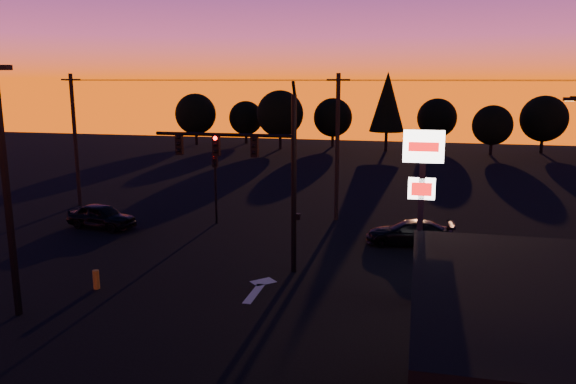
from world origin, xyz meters
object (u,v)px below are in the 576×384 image
(secondary_signal, at_px, (215,177))
(bollard, at_px, (96,280))
(parking_lot_light, at_px, (5,176))
(car_left, at_px, (102,216))
(car_right, at_px, (409,233))
(suv_parked, at_px, (531,338))
(traffic_signal_mast, at_px, (259,164))
(pylon_sign, at_px, (422,180))

(secondary_signal, height_order, bollard, secondary_signal)
(parking_lot_light, relative_size, car_left, 2.17)
(bollard, height_order, car_right, car_right)
(secondary_signal, distance_m, parking_lot_light, 14.90)
(car_right, bearing_deg, suv_parked, 16.00)
(traffic_signal_mast, distance_m, car_left, 12.86)
(secondary_signal, xyz_separation_m, car_left, (-6.21, -2.59, -2.14))
(traffic_signal_mast, height_order, bollard, traffic_signal_mast)
(bollard, distance_m, car_left, 10.22)
(traffic_signal_mast, bearing_deg, parking_lot_light, -136.63)
(pylon_sign, xyz_separation_m, suv_parked, (3.56, -3.60, -4.28))
(parking_lot_light, bearing_deg, car_left, 107.31)
(traffic_signal_mast, height_order, parking_lot_light, parking_lot_light)
(secondary_signal, height_order, pylon_sign, pylon_sign)
(parking_lot_light, bearing_deg, car_right, 41.64)
(pylon_sign, height_order, car_left, pylon_sign)
(car_left, relative_size, car_right, 0.93)
(secondary_signal, relative_size, suv_parked, 0.95)
(parking_lot_light, distance_m, bollard, 5.90)
(car_left, height_order, car_right, car_left)
(car_left, height_order, suv_parked, car_left)
(pylon_sign, xyz_separation_m, car_left, (-18.21, 7.40, -4.20))
(bollard, distance_m, suv_parked, 16.82)
(pylon_sign, relative_size, car_left, 1.61)
(secondary_signal, relative_size, pylon_sign, 0.64)
(traffic_signal_mast, xyz_separation_m, secondary_signal, (-4.90, 7.49, -2.07))
(car_right, bearing_deg, bollard, -56.26)
(car_left, xyz_separation_m, suv_parked, (21.77, -11.00, -0.08))
(bollard, height_order, suv_parked, suv_parked)
(secondary_signal, bearing_deg, traffic_signal_mast, -56.81)
(secondary_signal, height_order, car_right, secondary_signal)
(parking_lot_light, distance_m, pylon_sign, 15.19)
(pylon_sign, bearing_deg, bollard, -173.65)
(bollard, relative_size, car_right, 0.18)
(traffic_signal_mast, relative_size, bollard, 10.67)
(pylon_sign, xyz_separation_m, car_right, (-0.43, 8.01, -4.25))
(suv_parked, bearing_deg, secondary_signal, 113.74)
(secondary_signal, relative_size, car_left, 1.03)
(parking_lot_light, height_order, car_right, parking_lot_light)
(parking_lot_light, distance_m, car_left, 13.27)
(parking_lot_light, distance_m, suv_parked, 18.67)
(parking_lot_light, xyz_separation_m, suv_parked, (18.06, 0.90, -4.63))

